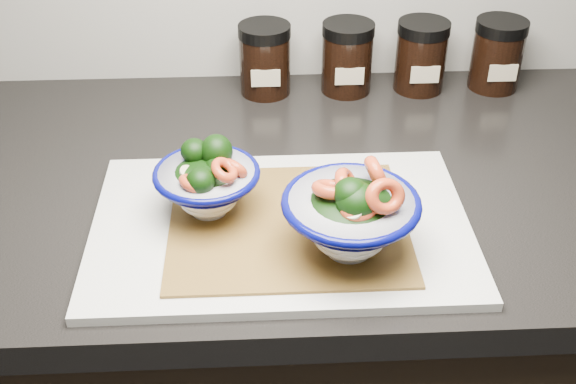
{
  "coord_description": "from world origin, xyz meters",
  "views": [
    {
      "loc": [
        -0.14,
        0.64,
        1.44
      ],
      "look_at": [
        -0.11,
        1.32,
        0.96
      ],
      "focal_mm": 45.0,
      "sensor_mm": 36.0,
      "label": 1
    }
  ],
  "objects_px": {
    "bowl_left": "(208,183)",
    "bowl_right": "(351,215)",
    "spice_jar_a": "(265,59)",
    "spice_jar_d": "(497,54)",
    "spice_jar_b": "(347,57)",
    "cutting_board": "(281,226)",
    "spice_jar_c": "(421,56)"
  },
  "relations": [
    {
      "from": "bowl_left",
      "to": "bowl_right",
      "type": "bearing_deg",
      "value": -27.53
    },
    {
      "from": "spice_jar_a",
      "to": "spice_jar_d",
      "type": "distance_m",
      "value": 0.37
    },
    {
      "from": "spice_jar_a",
      "to": "spice_jar_b",
      "type": "bearing_deg",
      "value": 0.0
    },
    {
      "from": "bowl_right",
      "to": "spice_jar_b",
      "type": "height_order",
      "value": "bowl_right"
    },
    {
      "from": "spice_jar_a",
      "to": "spice_jar_d",
      "type": "relative_size",
      "value": 1.0
    },
    {
      "from": "spice_jar_b",
      "to": "cutting_board",
      "type": "bearing_deg",
      "value": -108.23
    },
    {
      "from": "bowl_left",
      "to": "spice_jar_b",
      "type": "height_order",
      "value": "spice_jar_b"
    },
    {
      "from": "cutting_board",
      "to": "bowl_left",
      "type": "distance_m",
      "value": 0.1
    },
    {
      "from": "cutting_board",
      "to": "bowl_right",
      "type": "bearing_deg",
      "value": -38.7
    },
    {
      "from": "bowl_left",
      "to": "spice_jar_d",
      "type": "distance_m",
      "value": 0.56
    },
    {
      "from": "bowl_left",
      "to": "spice_jar_a",
      "type": "height_order",
      "value": "spice_jar_a"
    },
    {
      "from": "cutting_board",
      "to": "spice_jar_c",
      "type": "relative_size",
      "value": 3.98
    },
    {
      "from": "spice_jar_a",
      "to": "spice_jar_b",
      "type": "relative_size",
      "value": 1.0
    },
    {
      "from": "cutting_board",
      "to": "spice_jar_a",
      "type": "relative_size",
      "value": 3.98
    },
    {
      "from": "bowl_left",
      "to": "bowl_right",
      "type": "height_order",
      "value": "bowl_right"
    },
    {
      "from": "cutting_board",
      "to": "spice_jar_b",
      "type": "height_order",
      "value": "spice_jar_b"
    },
    {
      "from": "bowl_left",
      "to": "spice_jar_d",
      "type": "xyz_separation_m",
      "value": [
        0.45,
        0.34,
        0.0
      ]
    },
    {
      "from": "cutting_board",
      "to": "spice_jar_d",
      "type": "bearing_deg",
      "value": 45.31
    },
    {
      "from": "spice_jar_d",
      "to": "cutting_board",
      "type": "bearing_deg",
      "value": -134.69
    },
    {
      "from": "spice_jar_d",
      "to": "spice_jar_c",
      "type": "bearing_deg",
      "value": 180.0
    },
    {
      "from": "spice_jar_a",
      "to": "cutting_board",
      "type": "bearing_deg",
      "value": -88.45
    },
    {
      "from": "bowl_left",
      "to": "spice_jar_b",
      "type": "relative_size",
      "value": 1.13
    },
    {
      "from": "bowl_right",
      "to": "spice_jar_a",
      "type": "bearing_deg",
      "value": 101.23
    },
    {
      "from": "spice_jar_b",
      "to": "spice_jar_a",
      "type": "bearing_deg",
      "value": 180.0
    },
    {
      "from": "cutting_board",
      "to": "bowl_right",
      "type": "height_order",
      "value": "bowl_right"
    },
    {
      "from": "spice_jar_d",
      "to": "bowl_left",
      "type": "bearing_deg",
      "value": -142.6
    },
    {
      "from": "bowl_left",
      "to": "spice_jar_b",
      "type": "bearing_deg",
      "value": 58.94
    },
    {
      "from": "spice_jar_a",
      "to": "spice_jar_b",
      "type": "distance_m",
      "value": 0.13
    },
    {
      "from": "cutting_board",
      "to": "spice_jar_d",
      "type": "distance_m",
      "value": 0.52
    },
    {
      "from": "cutting_board",
      "to": "spice_jar_b",
      "type": "distance_m",
      "value": 0.39
    },
    {
      "from": "cutting_board",
      "to": "spice_jar_a",
      "type": "xyz_separation_m",
      "value": [
        -0.01,
        0.36,
        0.05
      ]
    },
    {
      "from": "spice_jar_d",
      "to": "bowl_right",
      "type": "bearing_deg",
      "value": -124.02
    }
  ]
}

